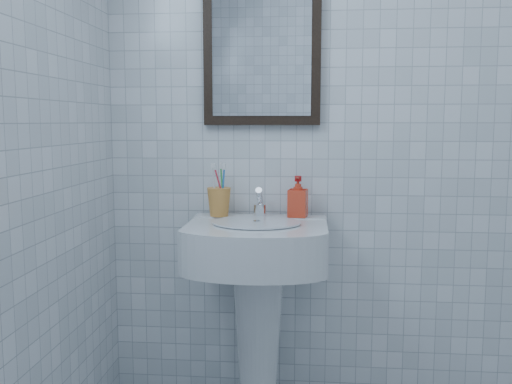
# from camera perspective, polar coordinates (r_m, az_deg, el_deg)

# --- Properties ---
(wall_back) EXTENTS (2.20, 0.02, 2.50)m
(wall_back) POSITION_cam_1_polar(r_m,az_deg,el_deg) (2.49, 10.48, 6.82)
(wall_back) COLOR white
(wall_back) RESTS_ON ground
(washbasin) EXTENTS (0.56, 0.41, 0.86)m
(washbasin) POSITION_cam_1_polar(r_m,az_deg,el_deg) (2.38, 0.16, -9.48)
(washbasin) COLOR white
(washbasin) RESTS_ON ground
(faucet) EXTENTS (0.05, 0.12, 0.13)m
(faucet) POSITION_cam_1_polar(r_m,az_deg,el_deg) (2.41, 0.39, -1.28)
(faucet) COLOR silver
(faucet) RESTS_ON washbasin
(toothbrush_cup) EXTENTS (0.12, 0.12, 0.12)m
(toothbrush_cup) POSITION_cam_1_polar(r_m,az_deg,el_deg) (2.43, -3.71, -1.00)
(toothbrush_cup) COLOR orange
(toothbrush_cup) RESTS_ON washbasin
(soap_dispenser) EXTENTS (0.09, 0.09, 0.17)m
(soap_dispenser) POSITION_cam_1_polar(r_m,az_deg,el_deg) (2.41, 4.21, -0.46)
(soap_dispenser) COLOR red
(soap_dispenser) RESTS_ON washbasin
(wall_mirror) EXTENTS (0.50, 0.04, 0.62)m
(wall_mirror) POSITION_cam_1_polar(r_m,az_deg,el_deg) (2.49, 0.59, 13.86)
(wall_mirror) COLOR black
(wall_mirror) RESTS_ON wall_back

